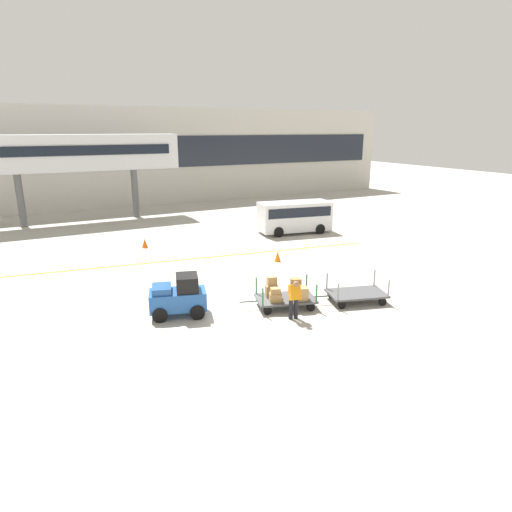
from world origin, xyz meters
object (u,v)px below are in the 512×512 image
Objects in this scene: baggage_tug at (179,297)px; shuttle_van at (295,215)px; safety_cone_far at (145,243)px; baggage_cart_lead at (286,294)px; baggage_cart_middle at (356,294)px; baggage_handler at (294,298)px; safety_cone_near at (278,256)px.

shuttle_van is at bearing 41.09° from baggage_tug.
baggage_cart_lead is at bearing -76.88° from safety_cone_far.
baggage_cart_lead is 1.00× the size of baggage_cart_middle.
baggage_handler is at bearing -122.08° from shuttle_van.
baggage_tug is at bearing 163.67° from baggage_cart_middle.
baggage_cart_lead is 5.61× the size of safety_cone_near.
shuttle_van is 9.17× the size of safety_cone_far.
baggage_cart_middle is 12.71m from shuttle_van.
baggage_tug reaches higher than baggage_handler.
baggage_tug reaches higher than baggage_cart_middle.
shuttle_van is (7.29, 11.04, 0.68)m from baggage_cart_lead.
baggage_handler is 0.31× the size of shuttle_van.
safety_cone_far is (1.29, 10.57, -0.48)m from baggage_tug.
baggage_cart_lead is 0.61× the size of shuttle_van.
shuttle_van reaches higher than baggage_handler.
safety_cone_far is at bearing 103.12° from baggage_cart_lead.
baggage_tug is 15.02m from shuttle_van.
baggage_cart_lead is at bearing -123.42° from shuttle_van.
shuttle_van is 7.05m from safety_cone_near.
baggage_handler is (-0.37, -1.17, 0.31)m from baggage_cart_lead.
safety_cone_far is at bearing 83.03° from baggage_tug.
baggage_tug is 0.46× the size of shuttle_van.
safety_cone_near is at bearing 64.64° from baggage_handler.
baggage_handler is at bearing -79.60° from safety_cone_far.
safety_cone_near is (2.86, 5.64, -0.28)m from baggage_cart_lead.
baggage_cart_middle is at bearing -16.39° from baggage_cart_lead.
safety_cone_far is at bearing 132.55° from safety_cone_near.
baggage_handler reaches higher than baggage_cart_lead.
baggage_tug is at bearing -147.05° from safety_cone_near.
baggage_cart_middle is 5.61× the size of safety_cone_near.
safety_cone_near is (6.89, 4.47, -0.48)m from baggage_tug.
shuttle_van is (7.65, 12.21, 0.37)m from baggage_handler.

